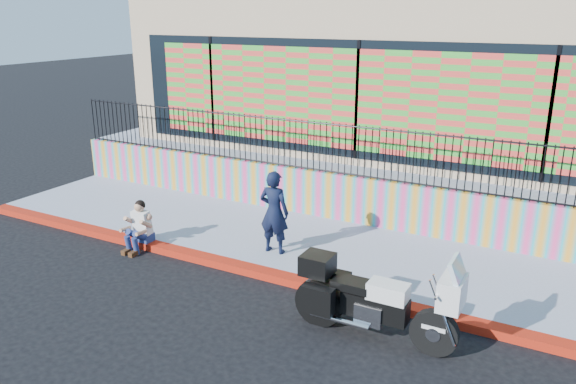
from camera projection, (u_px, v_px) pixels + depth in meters
The scene contains 10 objects.
ground at pixel (271, 279), 10.73m from camera, with size 90.00×90.00×0.00m, color black.
red_curb at pixel (271, 275), 10.71m from camera, with size 16.00×0.30×0.15m, color #9D180B.
sidewalk at pixel (309, 245), 12.09m from camera, with size 16.00×3.00×0.15m, color gray.
mural_wall at pixel (340, 197), 13.23m from camera, with size 16.00×0.20×1.10m, color #EE3E84.
metal_fence at pixel (341, 149), 12.88m from camera, with size 15.80×0.04×1.20m, color black, non-canonical shape.
elevated_platform at pixel (405, 154), 17.52m from camera, with size 16.00×10.00×1.25m, color gray.
storefront_building at pixel (408, 69), 16.53m from camera, with size 14.00×8.06×4.00m.
police_motorcycle at pixel (372, 298), 8.61m from camera, with size 2.58×0.85×1.61m.
police_officer at pixel (274, 212), 11.31m from camera, with size 0.63×0.41×1.72m, color black.
seated_man at pixel (138, 231), 11.86m from camera, with size 0.54×0.71×1.06m.
Camera 1 is at (4.91, -8.37, 4.87)m, focal length 35.00 mm.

